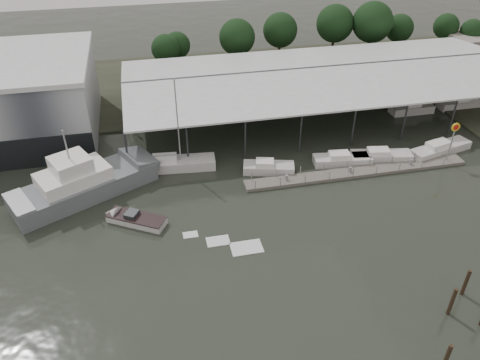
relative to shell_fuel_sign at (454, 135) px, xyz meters
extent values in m
plane|color=#252A22|center=(-27.00, -9.99, -3.93)|extent=(200.00, 200.00, 0.00)
cube|color=#373A2B|center=(-27.00, 32.01, -3.83)|extent=(140.00, 30.00, 0.30)
cube|color=#A0A5AA|center=(-55.00, 20.01, 1.07)|extent=(24.00, 20.00, 10.00)
cube|color=#313537|center=(-10.00, 18.01, 2.84)|extent=(58.00, 0.40, 0.30)
cylinder|color=#313537|center=(-39.00, 6.51, -1.18)|extent=(0.24, 0.24, 5.50)
cylinder|color=#313537|center=(-39.00, 29.51, -1.18)|extent=(0.24, 0.24, 5.50)
cylinder|color=#313537|center=(19.00, 29.51, -1.18)|extent=(0.24, 0.24, 5.50)
cube|color=#656059|center=(-12.00, 0.01, -3.73)|extent=(28.00, 2.00, 0.40)
cylinder|color=gray|center=(-25.00, -0.89, -3.13)|extent=(0.10, 0.10, 1.20)
cylinder|color=gray|center=(1.00, 0.91, -3.13)|extent=(0.10, 0.10, 1.20)
cube|color=gray|center=(-13.00, 0.01, -3.23)|extent=(0.30, 0.30, 0.70)
cylinder|color=gray|center=(0.00, 0.01, -1.43)|extent=(0.16, 0.16, 5.00)
cylinder|color=yellow|center=(0.00, 0.01, 1.07)|extent=(1.10, 0.12, 1.10)
cylinder|color=red|center=(0.00, -0.06, 1.07)|extent=(0.70, 0.05, 0.70)
cube|color=gray|center=(28.00, 35.01, -1.93)|extent=(10.00, 8.00, 4.00)
cube|color=slate|center=(-43.97, 2.66, -3.03)|extent=(16.56, 11.93, 2.40)
cube|color=slate|center=(-37.73, 5.87, -2.03)|extent=(5.01, 5.85, 1.77)
cube|color=white|center=(-44.82, 2.22, -1.24)|extent=(8.64, 7.28, 1.80)
cube|color=white|center=(-44.82, 2.22, 0.47)|extent=(5.10, 5.04, 1.61)
cylinder|color=gray|center=(-44.82, 2.22, 2.87)|extent=(0.18, 0.18, 3.50)
cube|color=gray|center=(-50.21, -0.55, -1.72)|extent=(3.99, 5.33, 0.15)
cube|color=silver|center=(-33.20, 5.98, -3.43)|extent=(9.50, 3.46, 1.40)
cube|color=white|center=(-34.68, 6.12, -2.53)|extent=(3.13, 2.06, 0.80)
cylinder|color=gray|center=(-32.73, 5.94, 2.36)|extent=(0.16, 0.16, 10.84)
cylinder|color=gray|center=(-34.40, 6.10, -2.03)|extent=(3.50, 0.45, 0.12)
cube|color=silver|center=(-38.49, -3.78, -3.58)|extent=(6.33, 4.91, 0.90)
cone|color=silver|center=(-41.09, -2.22, -3.58)|extent=(2.40, 2.54, 2.00)
cube|color=black|center=(-38.49, -3.78, -3.18)|extent=(6.36, 4.96, 0.12)
cube|color=#313537|center=(-38.92, -3.53, -2.93)|extent=(1.75, 1.82, 0.50)
cube|color=silver|center=(-33.28, -6.93, -3.91)|extent=(2.30, 1.50, 0.04)
cube|color=silver|center=(-30.71, -8.48, -3.91)|extent=(3.10, 2.00, 0.04)
cube|color=silver|center=(-28.14, -10.03, -3.91)|extent=(3.90, 2.50, 0.04)
cube|color=silver|center=(-22.41, 2.75, -3.43)|extent=(6.51, 3.70, 1.10)
cube|color=white|center=(-22.91, 2.75, -2.63)|extent=(2.49, 2.10, 0.70)
cube|color=silver|center=(-12.93, 2.56, -3.43)|extent=(7.39, 3.13, 1.10)
cube|color=white|center=(-13.43, 2.56, -2.63)|extent=(2.70, 1.92, 0.70)
cube|color=silver|center=(-7.78, 2.32, -3.43)|extent=(7.84, 3.56, 1.10)
cube|color=white|center=(-8.28, 2.32, -2.63)|extent=(2.90, 2.07, 0.70)
cube|color=silver|center=(0.59, 2.36, -3.43)|extent=(9.12, 4.32, 1.10)
cube|color=white|center=(0.09, 2.36, -2.63)|extent=(3.40, 2.32, 0.70)
cylinder|color=#322619|center=(-16.86, -26.09, -2.88)|extent=(0.32, 0.32, 3.29)
cylinder|color=#322619|center=(-13.52, -21.56, -2.77)|extent=(0.32, 0.32, 3.50)
cylinder|color=#322619|center=(-11.10, -19.88, -2.82)|extent=(0.32, 0.32, 3.41)
cylinder|color=black|center=(-31.62, 36.90, -2.17)|extent=(0.50, 0.50, 3.51)
sphere|color=#193917|center=(-31.62, 36.90, 0.99)|extent=(4.92, 4.92, 4.92)
cylinder|color=black|center=(-29.45, 38.99, -2.25)|extent=(0.50, 0.50, 3.36)
sphere|color=#193917|center=(-29.45, 38.99, 0.78)|extent=(4.71, 4.71, 4.71)
cylinder|color=black|center=(-19.15, 36.23, -1.68)|extent=(0.50, 0.50, 4.49)
sphere|color=#193917|center=(-19.15, 36.23, 2.36)|extent=(6.28, 6.28, 6.28)
cylinder|color=black|center=(-10.57, 38.80, -1.70)|extent=(0.50, 0.50, 4.46)
sphere|color=#193917|center=(-10.57, 38.80, 2.32)|extent=(6.24, 6.24, 6.24)
cylinder|color=black|center=(-0.12, 38.57, -1.47)|extent=(0.50, 0.50, 4.91)
sphere|color=#193917|center=(-0.12, 38.57, 2.95)|extent=(6.87, 6.87, 6.87)
cylinder|color=black|center=(6.21, 36.28, -1.30)|extent=(0.50, 0.50, 5.25)
sphere|color=#193917|center=(6.21, 36.28, 3.43)|extent=(7.35, 7.35, 7.35)
cylinder|color=black|center=(13.06, 38.27, -2.04)|extent=(0.50, 0.50, 3.77)
sphere|color=#193917|center=(13.06, 38.27, 1.35)|extent=(5.28, 5.28, 5.28)
cylinder|color=black|center=(23.48, 38.82, -2.19)|extent=(0.50, 0.50, 3.48)
sphere|color=#193917|center=(23.48, 38.82, 0.95)|extent=(4.87, 4.87, 4.87)
cylinder|color=black|center=(27.57, 36.29, -2.34)|extent=(0.50, 0.50, 3.17)
sphere|color=#193917|center=(27.57, 36.29, 0.51)|extent=(4.44, 4.44, 4.44)
camera|label=1|loc=(-36.13, -43.38, 27.21)|focal=35.00mm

